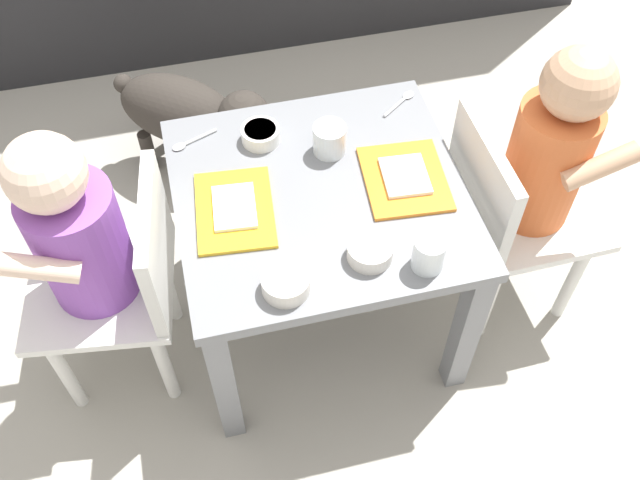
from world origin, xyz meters
TOP-DOWN VIEW (x-y plane):
  - ground_plane at (0.00, 0.00)m, footprint 7.00×7.00m
  - dining_table at (0.00, 0.00)m, footprint 0.55×0.53m
  - seated_child_left at (-0.43, -0.01)m, footprint 0.32×0.32m
  - seated_child_right at (0.43, -0.03)m, footprint 0.29×0.29m
  - dog at (-0.21, 0.53)m, footprint 0.40×0.34m
  - food_tray_left at (-0.16, -0.01)m, footprint 0.16×0.21m
  - food_tray_right at (0.16, -0.01)m, footprint 0.17×0.20m
  - water_cup_left at (0.04, 0.10)m, footprint 0.07×0.07m
  - water_cup_right at (0.14, -0.21)m, footprint 0.06×0.06m
  - veggie_bowl_far at (0.05, -0.17)m, footprint 0.08×0.08m
  - cereal_bowl_left_side at (-0.11, -0.20)m, footprint 0.08×0.08m
  - cereal_bowl_right_side at (-0.08, 0.16)m, footprint 0.08×0.08m
  - spoon_by_left_tray at (0.23, 0.20)m, footprint 0.09×0.07m
  - spoon_by_right_tray at (-0.22, 0.19)m, footprint 0.10×0.05m

SIDE VIEW (x-z plane):
  - ground_plane at x=0.00m, z-range 0.00..0.00m
  - dog at x=-0.21m, z-range 0.05..0.36m
  - dining_table at x=0.00m, z-range 0.14..0.57m
  - seated_child_left at x=-0.43m, z-range 0.09..0.77m
  - seated_child_right at x=0.43m, z-range 0.08..0.78m
  - spoon_by_left_tray at x=0.23m, z-range 0.43..0.44m
  - spoon_by_right_tray at x=-0.22m, z-range 0.43..0.44m
  - food_tray_left at x=-0.16m, z-range 0.43..0.45m
  - food_tray_right at x=0.16m, z-range 0.43..0.45m
  - cereal_bowl_right_side at x=-0.08m, z-range 0.43..0.46m
  - veggie_bowl_far at x=0.05m, z-range 0.43..0.47m
  - cereal_bowl_left_side at x=-0.11m, z-range 0.43..0.47m
  - water_cup_left at x=0.04m, z-range 0.43..0.49m
  - water_cup_right at x=0.14m, z-range 0.43..0.49m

